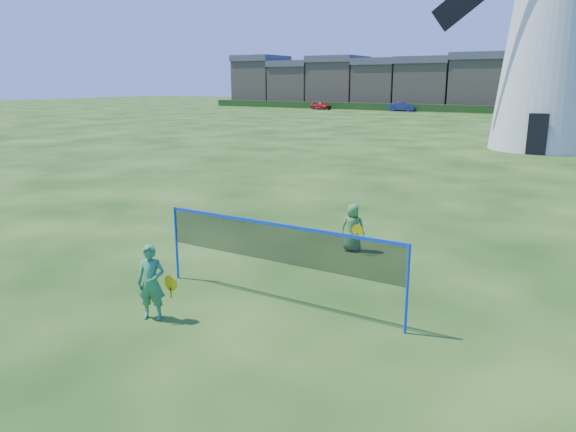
{
  "coord_description": "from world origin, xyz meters",
  "views": [
    {
      "loc": [
        5.49,
        -8.25,
        4.06
      ],
      "look_at": [
        0.2,
        0.5,
        1.5
      ],
      "focal_mm": 33.59,
      "sensor_mm": 36.0,
      "label": 1
    }
  ],
  "objects_px": {
    "player_girl": "(151,282)",
    "car_right": "(402,107)",
    "windmill": "(555,35)",
    "player_boy": "(353,228)",
    "badminton_net": "(277,245)",
    "car_left": "(321,105)"
  },
  "relations": [
    {
      "from": "player_girl",
      "to": "car_left",
      "type": "bearing_deg",
      "value": 90.77
    },
    {
      "from": "badminton_net",
      "to": "player_boy",
      "type": "distance_m",
      "value": 3.71
    },
    {
      "from": "windmill",
      "to": "player_girl",
      "type": "distance_m",
      "value": 30.88
    },
    {
      "from": "windmill",
      "to": "car_left",
      "type": "distance_m",
      "value": 49.43
    },
    {
      "from": "badminton_net",
      "to": "car_left",
      "type": "distance_m",
      "value": 71.66
    },
    {
      "from": "badminton_net",
      "to": "car_left",
      "type": "xyz_separation_m",
      "value": [
        -32.66,
        63.79,
        -0.54
      ]
    },
    {
      "from": "windmill",
      "to": "car_right",
      "type": "xyz_separation_m",
      "value": [
        -22.1,
        37.04,
        -6.08
      ]
    },
    {
      "from": "windmill",
      "to": "badminton_net",
      "type": "xyz_separation_m",
      "value": [
        -1.33,
        -28.41,
        -5.54
      ]
    },
    {
      "from": "player_girl",
      "to": "car_right",
      "type": "relative_size",
      "value": 0.37
    },
    {
      "from": "player_girl",
      "to": "car_right",
      "type": "distance_m",
      "value": 69.91
    },
    {
      "from": "player_boy",
      "to": "player_girl",
      "type": "bearing_deg",
      "value": 60.1
    },
    {
      "from": "badminton_net",
      "to": "car_left",
      "type": "bearing_deg",
      "value": 117.11
    },
    {
      "from": "windmill",
      "to": "car_right",
      "type": "relative_size",
      "value": 5.25
    },
    {
      "from": "player_girl",
      "to": "windmill",
      "type": "bearing_deg",
      "value": 59.99
    },
    {
      "from": "windmill",
      "to": "player_boy",
      "type": "height_order",
      "value": "windmill"
    },
    {
      "from": "badminton_net",
      "to": "car_left",
      "type": "height_order",
      "value": "badminton_net"
    },
    {
      "from": "car_left",
      "to": "car_right",
      "type": "height_order",
      "value": "car_left"
    },
    {
      "from": "player_girl",
      "to": "car_left",
      "type": "relative_size",
      "value": 0.38
    },
    {
      "from": "player_boy",
      "to": "car_right",
      "type": "relative_size",
      "value": 0.33
    },
    {
      "from": "player_girl",
      "to": "player_boy",
      "type": "relative_size",
      "value": 1.15
    },
    {
      "from": "car_left",
      "to": "player_boy",
      "type": "bearing_deg",
      "value": -134.51
    },
    {
      "from": "player_boy",
      "to": "car_right",
      "type": "height_order",
      "value": "car_right"
    }
  ]
}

